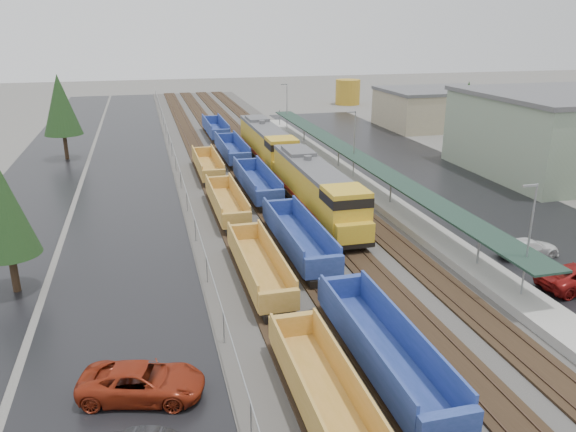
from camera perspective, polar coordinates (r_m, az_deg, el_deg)
name	(u,v)px	position (r m, az deg, el deg)	size (l,w,h in m)	color
ballast_strip	(253,166)	(70.67, -3.56, 5.08)	(20.00, 160.00, 0.08)	#302D2B
trackbed	(253,165)	(70.64, -3.56, 5.17)	(14.60, 160.00, 0.22)	black
west_parking_lot	(129,174)	(69.52, -15.81, 4.13)	(10.00, 160.00, 0.02)	black
west_road	(39,180)	(70.54, -23.94, 3.40)	(9.00, 160.00, 0.02)	black
east_commuter_lot	(429,177)	(67.82, 14.14, 3.90)	(16.00, 100.00, 0.02)	black
station_platform	(353,176)	(63.72, 6.62, 4.08)	(3.00, 80.00, 8.00)	#9E9B93
chainlink_fence	(176,161)	(67.68, -11.28, 5.49)	(0.08, 160.04, 2.02)	gray
distant_hills	(291,69)	(226.20, 0.34, 14.70)	(301.00, 140.00, 25.20)	#54624C
tree_west_near	(3,209)	(40.07, -26.96, 0.66)	(3.96, 3.96, 9.00)	#332316
tree_west_far	(60,105)	(78.66, -22.12, 10.42)	(4.84, 4.84, 11.00)	#332316
tree_east	(466,109)	(77.83, 17.67, 10.35)	(4.40, 4.40, 10.00)	#332316
locomotive_lead	(317,189)	(51.55, 2.92, 2.75)	(3.31, 21.82, 4.94)	black
locomotive_trail	(267,144)	(71.27, -2.14, 7.33)	(3.31, 21.82, 4.94)	black
well_string_yellow	(285,319)	(32.38, -0.30, -10.39)	(2.52, 86.96, 2.23)	#AD8230
well_string_blue	(298,238)	(43.55, 1.02, -2.28)	(2.78, 111.41, 2.46)	navy
storage_tank	(348,92)	(126.72, 6.09, 12.41)	(5.35, 5.35, 5.35)	#AC8222
parked_car_west_c	(142,382)	(28.73, -14.58, -16.01)	(5.92, 2.73, 1.64)	maroon
parked_car_east_c	(528,248)	(46.82, 23.24, -3.01)	(4.82, 1.96, 1.40)	white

